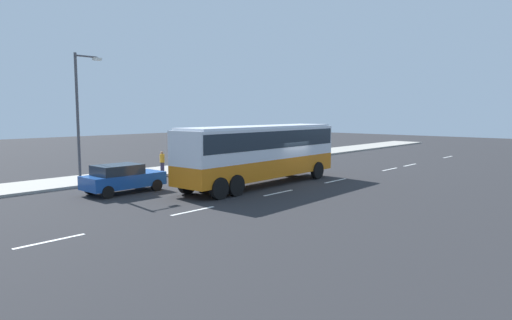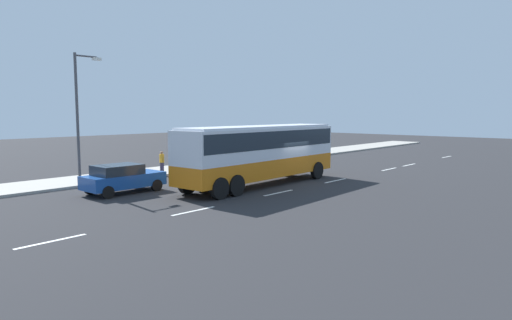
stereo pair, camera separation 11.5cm
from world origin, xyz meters
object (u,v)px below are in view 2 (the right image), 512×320
(pedestrian_near_curb, at_px, (162,161))
(car_blue_saloon, at_px, (122,178))
(coach_bus, at_px, (261,149))
(street_lamp, at_px, (80,110))

(pedestrian_near_curb, bearing_deg, car_blue_saloon, -158.12)
(car_blue_saloon, height_order, pedestrian_near_curb, pedestrian_near_curb)
(coach_bus, xyz_separation_m, car_blue_saloon, (-6.80, 3.84, -1.35))
(coach_bus, relative_size, street_lamp, 1.59)
(pedestrian_near_curb, height_order, street_lamp, street_lamp)
(car_blue_saloon, bearing_deg, coach_bus, -29.01)
(coach_bus, height_order, car_blue_saloon, coach_bus)
(coach_bus, xyz_separation_m, street_lamp, (-7.13, 7.49, 2.23))
(pedestrian_near_curb, xyz_separation_m, street_lamp, (-5.72, -0.12, 3.37))
(street_lamp, bearing_deg, pedestrian_near_curb, 1.15)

